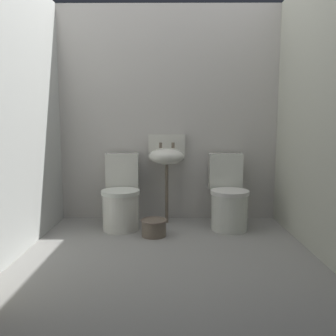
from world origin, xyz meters
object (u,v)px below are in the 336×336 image
toilet_right (228,198)px  bucket (154,227)px  toilet_left (121,198)px  sink (167,156)px

toilet_right → bucket: size_ratio=3.02×
toilet_left → bucket: size_ratio=3.02×
toilet_left → toilet_right: same height
toilet_left → sink: (0.49, 0.19, 0.43)m
toilet_left → toilet_right: 1.15m
sink → bucket: size_ratio=3.84×
toilet_right → bucket: bearing=20.5°
bucket → sink: bearing=75.7°
sink → toilet_right: bearing=-15.9°
toilet_right → sink: (-0.66, 0.19, 0.43)m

